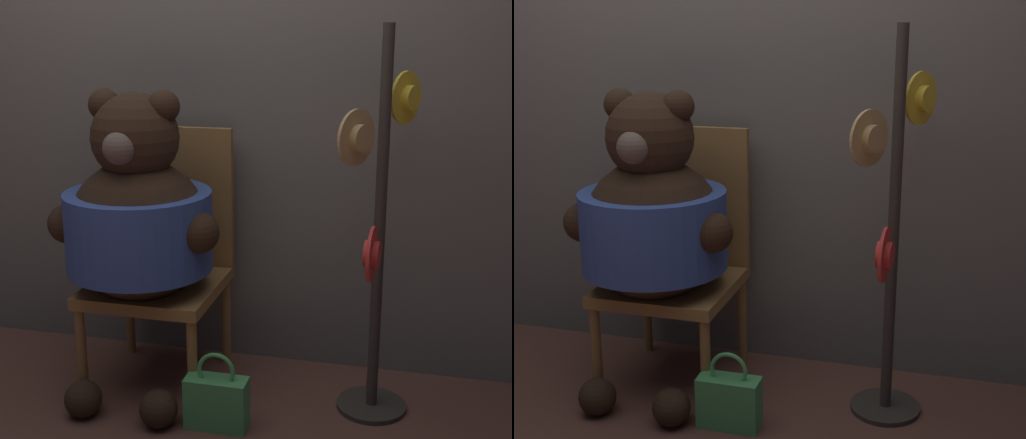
{
  "view_description": "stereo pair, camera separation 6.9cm",
  "coord_description": "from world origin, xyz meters",
  "views": [
    {
      "loc": [
        1.0,
        -2.32,
        1.51
      ],
      "look_at": [
        0.36,
        0.26,
        0.77
      ],
      "focal_mm": 50.0,
      "sensor_mm": 36.0,
      "label": 1
    },
    {
      "loc": [
        1.06,
        -2.31,
        1.51
      ],
      "look_at": [
        0.36,
        0.26,
        0.77
      ],
      "focal_mm": 50.0,
      "sensor_mm": 36.0,
      "label": 2
    }
  ],
  "objects": [
    {
      "name": "teddy_bear",
      "position": [
        -0.11,
        0.22,
        0.75
      ],
      "size": [
        0.71,
        0.63,
        1.27
      ],
      "color": "black",
      "rests_on": "ground_plane"
    },
    {
      "name": "hat_display_rack",
      "position": [
        0.83,
        0.28,
        0.72
      ],
      "size": [
        0.28,
        0.47,
        1.51
      ],
      "color": "#332D28",
      "rests_on": "ground_plane"
    },
    {
      "name": "chair",
      "position": [
        -0.08,
        0.41,
        0.55
      ],
      "size": [
        0.53,
        0.54,
        1.08
      ],
      "color": "olive",
      "rests_on": "ground_plane"
    },
    {
      "name": "handbag_on_ground",
      "position": [
        0.27,
        0.02,
        0.11
      ],
      "size": [
        0.24,
        0.1,
        0.31
      ],
      "color": "#479E56",
      "rests_on": "ground_plane"
    },
    {
      "name": "wall_back",
      "position": [
        0.0,
        0.7,
        1.33
      ],
      "size": [
        8.0,
        0.1,
        2.66
      ],
      "color": "#66605B",
      "rests_on": "ground_plane"
    },
    {
      "name": "ground_plane",
      "position": [
        0.0,
        0.0,
        0.0
      ],
      "size": [
        14.0,
        14.0,
        0.0
      ],
      "primitive_type": "plane",
      "color": "brown"
    }
  ]
}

